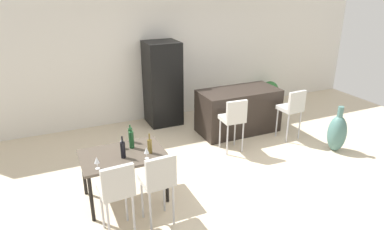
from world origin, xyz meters
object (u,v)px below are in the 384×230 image
Objects in this scene: dining_table at (123,159)px; wine_glass_corner at (122,141)px; wine_bottle_far at (123,150)px; wine_glass_near at (97,160)px; dining_chair_near at (117,188)px; bar_chair_left at (234,117)px; dining_chair_far at (158,178)px; wine_bottle_middle at (131,140)px; wine_glass_end at (146,151)px; refrigerator at (163,83)px; wine_bottle_right at (150,146)px; potted_plant at (270,91)px; bar_chair_middle at (292,107)px; kitchen_island at (238,111)px; wine_bottle_left at (131,135)px; floor_vase at (337,133)px.

dining_table is 6.84× the size of wine_glass_corner.
wine_bottle_far is 0.42m from wine_glass_near.
dining_chair_near is 3.21× the size of wine_bottle_far.
bar_chair_left is 2.42m from dining_chair_far.
wine_bottle_middle is 1.90× the size of wine_glass_end.
wine_bottle_right is at bearing -113.24° from refrigerator.
wine_glass_near is at bearing -160.44° from bar_chair_left.
dining_chair_far is at bearing -141.45° from potted_plant.
wine_bottle_middle is (-3.40, -0.52, 0.18)m from bar_chair_middle.
wine_glass_end is at bearing 42.51° from dining_chair_near.
wine_bottle_middle is (-2.64, -1.31, 0.41)m from kitchen_island.
wine_glass_end is at bearing -28.90° from wine_bottle_far.
wine_bottle_middle reaches higher than bar_chair_middle.
wine_bottle_right is (-2.44, -1.58, 0.39)m from kitchen_island.
wine_bottle_left reaches higher than potted_plant.
dining_chair_near is 3.17× the size of wine_bottle_middle.
kitchen_island is 1.61× the size of bar_chair_left.
wine_bottle_far is (-2.83, -1.56, 0.41)m from kitchen_island.
wine_bottle_far is at bearing -149.10° from potted_plant.
wine_bottle_left is 1.61× the size of wine_glass_near.
dining_chair_far reaches higher than wine_glass_corner.
bar_chair_middle is at bearing 10.47° from dining_table.
wine_bottle_middle is at bearing 64.19° from dining_chair_near.
wine_bottle_right is (-1.86, -0.79, 0.15)m from bar_chair_left.
bar_chair_middle is 3.17× the size of wine_bottle_middle.
wine_glass_end is at bearing -164.21° from bar_chair_middle.
wine_bottle_right is at bearing -71.40° from wine_bottle_left.
dining_table is at bearing -169.53° from bar_chair_middle.
floor_vase is at bearing 2.46° from wine_glass_end.
wine_bottle_middle is at bearing -165.67° from bar_chair_left.
dining_chair_near reaches higher than wine_glass_end.
refrigerator reaches higher than bar_chair_left.
refrigerator is (1.25, 2.83, 0.06)m from wine_glass_end.
kitchen_island is 1.61× the size of dining_chair_near.
floor_vase is (0.47, -0.77, -0.33)m from bar_chair_middle.
bar_chair_middle is 2.80m from refrigerator.
wine_bottle_middle is at bearing 52.83° from wine_bottle_far.
wine_bottle_right is 1.74× the size of wine_glass_near.
wine_glass_corner reaches higher than floor_vase.
bar_chair_left is 2.32m from dining_table.
wine_bottle_left reaches higher than wine_glass_end.
floor_vase is (4.00, -0.28, -0.50)m from wine_glass_corner.
floor_vase is (4.30, 0.66, -0.33)m from dining_chair_near.
bar_chair_middle is at bearing -42.86° from refrigerator.
kitchen_island is 1.96m from potted_plant.
dining_chair_far is at bearing -66.40° from wine_bottle_far.
dining_chair_near is at bearing -159.60° from bar_chair_middle.
potted_plant is (4.22, 2.21, -0.49)m from wine_bottle_left.
dining_chair_near is 6.03× the size of wine_glass_near.
potted_plant is at bearing 34.17° from wine_glass_end.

